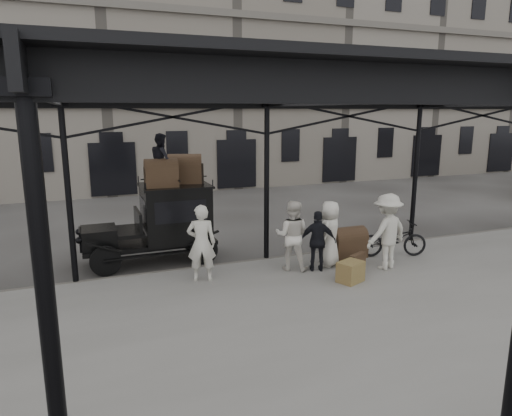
# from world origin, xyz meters

# --- Properties ---
(ground) EXTENTS (120.00, 120.00, 0.00)m
(ground) POSITION_xyz_m (0.00, 0.00, 0.00)
(ground) COLOR #383533
(ground) RESTS_ON ground
(platform) EXTENTS (28.00, 8.00, 0.15)m
(platform) POSITION_xyz_m (0.00, -2.00, 0.07)
(platform) COLOR slate
(platform) RESTS_ON ground
(canopy) EXTENTS (22.50, 9.00, 4.74)m
(canopy) POSITION_xyz_m (0.00, -1.72, 4.60)
(canopy) COLOR black
(canopy) RESTS_ON ground
(building_frontage) EXTENTS (64.00, 8.00, 14.00)m
(building_frontage) POSITION_xyz_m (0.00, 18.00, 7.00)
(building_frontage) COLOR slate
(building_frontage) RESTS_ON ground
(taxi) EXTENTS (3.65, 1.55, 2.18)m
(taxi) POSITION_xyz_m (-2.58, 3.26, 1.20)
(taxi) COLOR black
(taxi) RESTS_ON ground
(porter_left) EXTENTS (0.78, 0.62, 1.89)m
(porter_left) POSITION_xyz_m (-2.12, 0.95, 1.09)
(porter_left) COLOR beige
(porter_left) RESTS_ON platform
(porter_midleft) EXTENTS (1.12, 1.06, 1.82)m
(porter_midleft) POSITION_xyz_m (0.26, 0.91, 1.06)
(porter_midleft) COLOR silver
(porter_midleft) RESTS_ON platform
(porter_centre) EXTENTS (1.01, 0.98, 1.75)m
(porter_centre) POSITION_xyz_m (1.32, 0.82, 1.03)
(porter_centre) COLOR silver
(porter_centre) RESTS_ON platform
(porter_official) EXTENTS (1.00, 0.72, 1.57)m
(porter_official) POSITION_xyz_m (0.84, 0.57, 0.94)
(porter_official) COLOR black
(porter_official) RESTS_ON platform
(porter_right) EXTENTS (1.41, 0.99, 1.98)m
(porter_right) POSITION_xyz_m (2.59, 0.10, 1.14)
(porter_right) COLOR beige
(porter_right) RESTS_ON platform
(bicycle) EXTENTS (2.01, 1.21, 1.00)m
(bicycle) POSITION_xyz_m (3.41, 0.86, 0.65)
(bicycle) COLOR black
(bicycle) RESTS_ON platform
(porter_roof) EXTENTS (0.57, 0.72, 1.43)m
(porter_roof) POSITION_xyz_m (-2.61, 3.16, 2.90)
(porter_roof) COLOR black
(porter_roof) RESTS_ON taxi
(steamer_trunk_roof_near) EXTENTS (0.89, 0.56, 0.64)m
(steamer_trunk_roof_near) POSITION_xyz_m (-2.66, 3.01, 2.50)
(steamer_trunk_roof_near) COLOR #4D3924
(steamer_trunk_roof_near) RESTS_ON taxi
(steamer_trunk_roof_far) EXTENTS (1.06, 0.80, 0.69)m
(steamer_trunk_roof_far) POSITION_xyz_m (-1.91, 3.46, 2.52)
(steamer_trunk_roof_far) COLOR #4D3924
(steamer_trunk_roof_far) RESTS_ON taxi
(steamer_trunk_platform) EXTENTS (0.98, 0.60, 0.72)m
(steamer_trunk_platform) POSITION_xyz_m (2.19, 1.27, 0.51)
(steamer_trunk_platform) COLOR #4D3924
(steamer_trunk_platform) RESTS_ON platform
(wicker_hamper) EXTENTS (0.73, 0.65, 0.50)m
(wicker_hamper) POSITION_xyz_m (1.20, -0.41, 0.40)
(wicker_hamper) COLOR olive
(wicker_hamper) RESTS_ON platform
(suitcase_upright) EXTENTS (0.35, 0.61, 0.45)m
(suitcase_upright) POSITION_xyz_m (2.42, 1.80, 0.38)
(suitcase_upright) COLOR #4D3924
(suitcase_upright) RESTS_ON platform
(suitcase_flat) EXTENTS (0.60, 0.40, 0.40)m
(suitcase_flat) POSITION_xyz_m (1.90, 0.33, 0.35)
(suitcase_flat) COLOR #4D3924
(suitcase_flat) RESTS_ON platform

